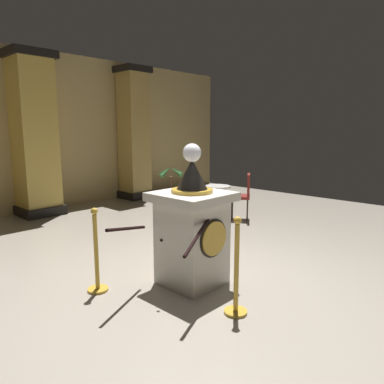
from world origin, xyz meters
name	(u,v)px	position (x,y,z in m)	size (l,w,h in m)	color
ground_plane	(201,272)	(0.00, 0.00, 0.00)	(12.46, 12.46, 0.00)	#9E9384
back_wall	(25,132)	(0.00, 5.30, 1.81)	(12.46, 0.16, 3.62)	tan
pedestal_clock	(192,230)	(-0.32, -0.14, 0.68)	(0.83, 0.83, 1.71)	beige
stanchion_near	(97,263)	(-1.24, 0.52, 0.35)	(0.24, 0.24, 1.00)	gold
stanchion_far	(236,280)	(-0.55, -0.97, 0.36)	(0.24, 0.24, 1.02)	gold
velvet_rope	(161,232)	(-0.90, -0.23, 0.79)	(1.11, 1.12, 0.22)	black
column_right	(134,135)	(2.68, 4.86, 1.73)	(0.77, 0.77, 3.48)	black
column_centre_rear	(34,136)	(0.00, 4.86, 1.73)	(0.91, 0.91, 3.48)	black
potted_palm_right	(171,196)	(2.36, 3.07, 0.32)	(0.66, 0.66, 1.05)	black
cafe_table	(218,199)	(2.15, 1.49, 0.48)	(0.51, 0.51, 0.76)	#332D28
cafe_chair_red	(244,192)	(2.74, 1.28, 0.57)	(0.56, 0.56, 0.96)	black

